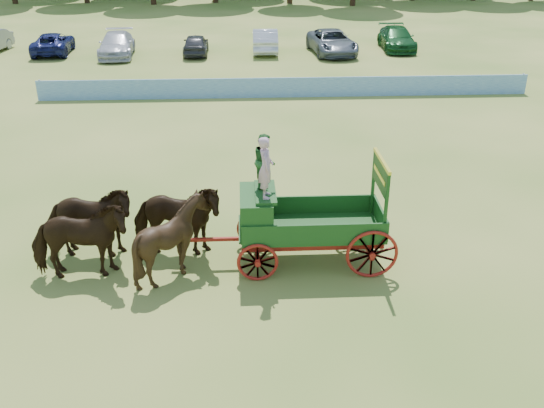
% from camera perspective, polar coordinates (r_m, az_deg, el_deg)
% --- Properties ---
extents(ground, '(160.00, 160.00, 0.00)m').
position_cam_1_polar(ground, '(16.44, 9.60, -6.89)').
color(ground, '#AAA14D').
rests_on(ground, ground).
extents(horse_lead_left, '(2.67, 1.37, 2.18)m').
position_cam_1_polar(horse_lead_left, '(16.47, -17.67, -3.37)').
color(horse_lead_left, black).
rests_on(horse_lead_left, ground).
extents(horse_lead_right, '(2.65, 1.32, 2.18)m').
position_cam_1_polar(horse_lead_right, '(17.41, -16.87, -1.64)').
color(horse_lead_right, black).
rests_on(horse_lead_right, ground).
extents(horse_wheel_left, '(2.03, 1.81, 2.19)m').
position_cam_1_polar(horse_wheel_left, '(16.02, -9.34, -3.26)').
color(horse_wheel_left, black).
rests_on(horse_wheel_left, ground).
extents(horse_wheel_right, '(2.71, 1.48, 2.18)m').
position_cam_1_polar(horse_wheel_right, '(16.99, -8.99, -1.49)').
color(horse_wheel_right, black).
rests_on(horse_wheel_right, ground).
extents(farm_dray, '(6.00, 2.00, 3.77)m').
position_cam_1_polar(farm_dray, '(16.22, 1.20, -0.47)').
color(farm_dray, '#A32910').
rests_on(farm_dray, ground).
extents(sponsor_banner, '(26.00, 0.08, 1.05)m').
position_cam_1_polar(sponsor_banner, '(32.66, 1.35, 10.91)').
color(sponsor_banner, '#1E60A5').
rests_on(sponsor_banner, ground).
extents(parked_cars, '(36.19, 7.13, 1.63)m').
position_cam_1_polar(parked_cars, '(44.34, -8.43, 14.85)').
color(parked_cars, silver).
rests_on(parked_cars, ground).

